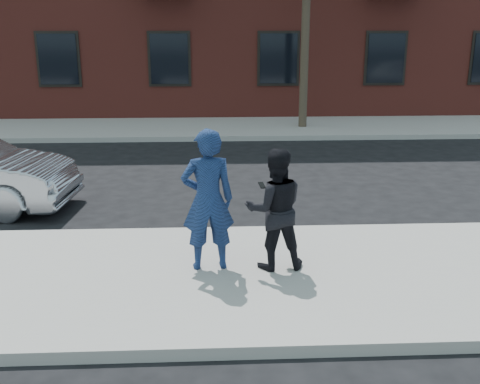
{
  "coord_description": "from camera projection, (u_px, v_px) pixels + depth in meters",
  "views": [
    {
      "loc": [
        1.58,
        -7.06,
        3.33
      ],
      "look_at": [
        1.95,
        0.4,
        1.1
      ],
      "focal_mm": 42.0,
      "sensor_mm": 36.0,
      "label": 1
    }
  ],
  "objects": [
    {
      "name": "far_curb",
      "position": [
        160.0,
        139.0,
        16.66
      ],
      "size": [
        50.0,
        0.1,
        0.15
      ],
      "primitive_type": "cube",
      "color": "#999691",
      "rests_on": "ground"
    },
    {
      "name": "ground",
      "position": [
        99.0,
        280.0,
        7.64
      ],
      "size": [
        100.0,
        100.0,
        0.0
      ],
      "primitive_type": "plane",
      "color": "black",
      "rests_on": "ground"
    },
    {
      "name": "near_curb",
      "position": [
        117.0,
        234.0,
        9.1
      ],
      "size": [
        50.0,
        0.1,
        0.15
      ],
      "primitive_type": "cube",
      "color": "#999691",
      "rests_on": "ground"
    },
    {
      "name": "far_sidewalk",
      "position": [
        165.0,
        128.0,
        18.38
      ],
      "size": [
        50.0,
        3.5,
        0.15
      ],
      "primitive_type": "cube",
      "color": "#9C9A93",
      "rests_on": "ground"
    },
    {
      "name": "near_sidewalk",
      "position": [
        95.0,
        283.0,
        7.38
      ],
      "size": [
        50.0,
        3.5,
        0.15
      ],
      "primitive_type": "cube",
      "color": "#9C9A93",
      "rests_on": "ground"
    },
    {
      "name": "man_hoodie",
      "position": [
        208.0,
        200.0,
        7.41
      ],
      "size": [
        0.75,
        0.55,
        1.92
      ],
      "rotation": [
        0.0,
        0.0,
        3.26
      ],
      "color": "navy",
      "rests_on": "near_sidewalk"
    },
    {
      "name": "man_peacoat",
      "position": [
        275.0,
        209.0,
        7.46
      ],
      "size": [
        0.85,
        0.69,
        1.66
      ],
      "rotation": [
        0.0,
        0.0,
        3.22
      ],
      "color": "black",
      "rests_on": "near_sidewalk"
    }
  ]
}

